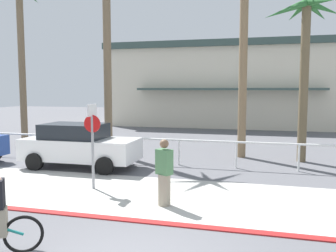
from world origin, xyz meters
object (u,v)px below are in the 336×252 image
Objects in this scene: palm_tree_1 at (106,10)px; palm_tree_2 at (246,7)px; palm_tree_3 at (305,43)px; pedestrian_0 at (164,175)px; car_white_1 at (79,145)px; palm_tree_0 at (20,25)px; stop_sign_bike_lane at (92,134)px.

palm_tree_1 is 1.02× the size of palm_tree_2.
palm_tree_3 is (2.41, -0.39, -1.63)m from palm_tree_2.
palm_tree_2 is 9.49m from pedestrian_0.
palm_tree_2 is 2.94m from palm_tree_3.
palm_tree_1 is at bearing -173.90° from palm_tree_2.
palm_tree_2 reaches higher than pedestrian_0.
palm_tree_3 is at bearing 1.77° from palm_tree_1.
car_white_1 is (0.22, -3.18, -5.69)m from palm_tree_1.
pedestrian_0 is at bearing -119.16° from palm_tree_3.
palm_tree_2 reaches higher than palm_tree_3.
pedestrian_0 is at bearing -55.94° from palm_tree_1.
palm_tree_2 reaches higher than palm_tree_0.
stop_sign_bike_lane is 0.29× the size of palm_tree_1.
palm_tree_1 is at bearing 124.06° from pedestrian_0.
stop_sign_bike_lane is 7.86m from palm_tree_1.
car_white_1 is (-1.88, 2.62, -0.81)m from stop_sign_bike_lane.
pedestrian_0 is at bearing -101.59° from palm_tree_2.
palm_tree_3 is at bearing -5.65° from palm_tree_0.
pedestrian_0 reaches higher than car_white_1.
stop_sign_bike_lane is 2.83m from pedestrian_0.
palm_tree_1 is 10.02m from pedestrian_0.
car_white_1 is at bearing -157.54° from palm_tree_3.
palm_tree_0 is 9.51m from car_white_1.
palm_tree_0 is 1.96× the size of car_white_1.
palm_tree_1 is 2.04× the size of car_white_1.
palm_tree_2 is at bearing 6.10° from palm_tree_1.
palm_tree_2 is 1.99× the size of car_white_1.
pedestrian_0 is at bearing -39.24° from palm_tree_0.
palm_tree_0 reaches higher than stop_sign_bike_lane.
palm_tree_0 is at bearing 141.02° from car_white_1.
palm_tree_0 is 4.97× the size of pedestrian_0.
palm_tree_1 reaches higher than palm_tree_0.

